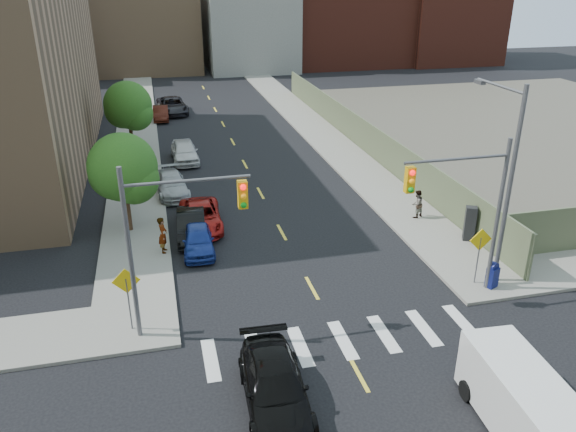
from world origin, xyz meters
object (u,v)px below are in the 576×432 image
parked_car_blue (198,239)px  mailbox (493,275)px  parked_car_black (191,225)px  parked_car_white (185,151)px  black_sedan (275,387)px  parked_car_grey (172,106)px  payphone (470,223)px  parked_car_maroon (161,113)px  pedestrian_west (163,235)px  parked_car_red (201,216)px  cargo_van (518,397)px  parked_car_silver (171,184)px  pedestrian_east (417,204)px

parked_car_blue → mailbox: mailbox is taller
parked_car_blue → parked_car_black: bearing=99.3°
parked_car_white → black_sedan: size_ratio=0.91×
parked_car_grey → mailbox: bearing=-78.2°
parked_car_grey → payphone: bearing=-73.7°
parked_car_maroon → pedestrian_west: size_ratio=2.14×
parked_car_blue → parked_car_maroon: 28.07m
parked_car_red → parked_car_maroon: 25.28m
parked_car_maroon → parked_car_grey: bearing=65.0°
parked_car_grey → payphone: size_ratio=3.05×
parked_car_blue → parked_car_grey: size_ratio=0.68×
parked_car_white → mailbox: (11.92, -21.71, -0.04)m
parked_car_white → cargo_van: 30.29m
mailbox → parked_car_black: bearing=122.1°
parked_car_white → cargo_van: (8.04, -29.20, 0.37)m
parked_car_red → mailbox: mailbox is taller
parked_car_red → mailbox: size_ratio=3.94×
parked_car_silver → parked_car_grey: size_ratio=0.82×
cargo_van → payphone: (5.36, 12.02, -0.07)m
parked_car_black → parked_car_red: parked_car_black is taller
parked_car_red → mailbox: bearing=-37.2°
parked_car_silver → pedestrian_east: (13.34, -7.27, 0.29)m
parked_car_black → pedestrian_west: (-1.50, -1.72, 0.40)m
parked_car_maroon → mailbox: size_ratio=3.26×
parked_car_white → parked_car_silver: bearing=-102.7°
parked_car_white → parked_car_grey: parked_car_grey is taller
parked_car_blue → pedestrian_west: (-1.70, 0.03, 0.43)m
parked_car_white → cargo_van: size_ratio=0.94×
parked_car_blue → parked_car_grey: 30.54m
parked_car_black → mailbox: (12.52, -8.61, 0.06)m
black_sedan → payphone: bearing=39.5°
parked_car_maroon → parked_car_silver: bearing=-89.1°
parked_car_red → pedestrian_west: size_ratio=2.58×
pedestrian_east → parked_car_white: bearing=-70.8°
parked_car_blue → parked_car_maroon: size_ratio=0.96×
parked_car_silver → black_sedan: (2.30, -19.93, 0.06)m
cargo_van → pedestrian_west: cargo_van is taller
parked_car_maroon → parked_car_black: bearing=-87.6°
black_sedan → pedestrian_west: (-3.10, 11.68, 0.35)m
parked_car_silver → mailbox: (13.22, -15.14, 0.07)m
parked_car_silver → pedestrian_west: (-0.80, -8.25, 0.41)m
mailbox → payphone: payphone is taller
cargo_van → pedestrian_east: 15.87m
parked_car_maroon → parked_car_red: bearing=-86.1°
parked_car_white → pedestrian_west: (-2.10, -14.82, 0.30)m
parked_car_black → cargo_van: bearing=-58.3°
parked_car_red → payphone: (13.40, -5.14, 0.41)m
parked_car_black → pedestrian_east: size_ratio=2.56×
black_sedan → payphone: (12.40, 9.32, 0.35)m
parked_car_red → parked_car_grey: (-0.10, 27.73, 0.11)m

